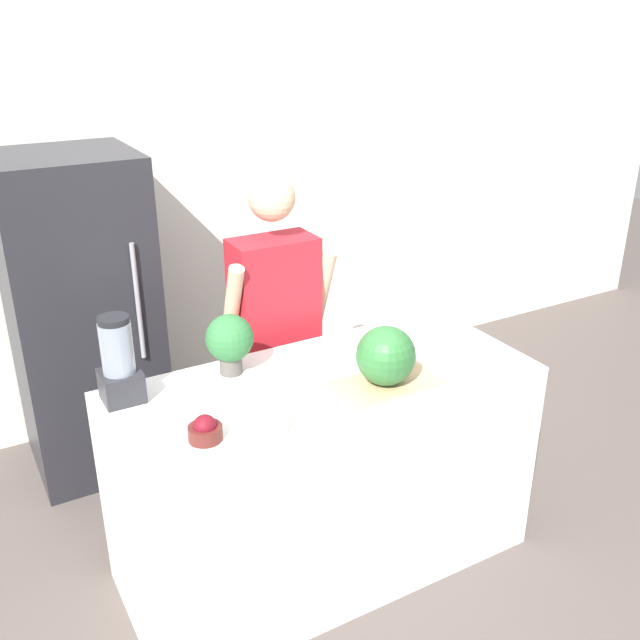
% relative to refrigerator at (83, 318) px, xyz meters
% --- Properties ---
extents(ground_plane, '(14.00, 14.00, 0.00)m').
position_rel_refrigerator_xyz_m(ground_plane, '(0.68, -1.69, -0.84)').
color(ground_plane, '#564C47').
extents(wall_back, '(8.00, 0.06, 2.60)m').
position_rel_refrigerator_xyz_m(wall_back, '(0.68, 0.38, 0.46)').
color(wall_back, white).
rests_on(wall_back, ground_plane).
extents(counter_island, '(1.74, 0.74, 0.92)m').
position_rel_refrigerator_xyz_m(counter_island, '(0.68, -1.32, -0.38)').
color(counter_island, white).
rests_on(counter_island, ground_plane).
extents(refrigerator, '(0.68, 0.68, 1.68)m').
position_rel_refrigerator_xyz_m(refrigerator, '(0.00, 0.00, 0.00)').
color(refrigerator, '#232328').
rests_on(refrigerator, ground_plane).
extents(person, '(0.53, 0.26, 1.64)m').
position_rel_refrigerator_xyz_m(person, '(0.75, -0.73, 0.00)').
color(person, '#4C608C').
rests_on(person, ground_plane).
extents(cutting_board, '(0.44, 0.23, 0.01)m').
position_rel_refrigerator_xyz_m(cutting_board, '(0.86, -1.48, 0.09)').
color(cutting_board, tan).
rests_on(cutting_board, counter_island).
extents(watermelon, '(0.24, 0.24, 0.24)m').
position_rel_refrigerator_xyz_m(watermelon, '(0.86, -1.48, 0.21)').
color(watermelon, '#2D6B33').
rests_on(watermelon, cutting_board).
extents(bowl_cherries, '(0.12, 0.12, 0.10)m').
position_rel_refrigerator_xyz_m(bowl_cherries, '(0.10, -1.50, 0.12)').
color(bowl_cherries, '#511E19').
rests_on(bowl_cherries, counter_island).
extents(bowl_cream, '(0.16, 0.16, 0.13)m').
position_rel_refrigerator_xyz_m(bowl_cream, '(0.30, -1.55, 0.13)').
color(bowl_cream, white).
rests_on(bowl_cream, counter_island).
extents(blender, '(0.15, 0.15, 0.35)m').
position_rel_refrigerator_xyz_m(blender, '(-0.08, -1.08, 0.23)').
color(blender, '#28282D').
rests_on(blender, counter_island).
extents(potted_plant, '(0.20, 0.20, 0.26)m').
position_rel_refrigerator_xyz_m(potted_plant, '(0.37, -1.08, 0.23)').
color(potted_plant, '#514C47').
rests_on(potted_plant, counter_island).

